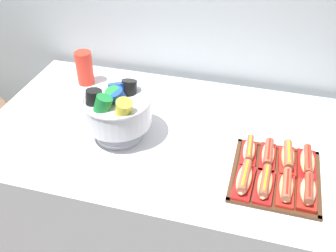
{
  "coord_description": "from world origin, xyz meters",
  "views": [
    {
      "loc": [
        0.36,
        -1.31,
        1.81
      ],
      "look_at": [
        0.0,
        -0.01,
        0.79
      ],
      "focal_mm": 41.75,
      "sensor_mm": 36.0,
      "label": 1
    }
  ],
  "objects": [
    {
      "name": "hot_dog_5",
      "position": [
        0.43,
        -0.08,
        0.79
      ],
      "size": [
        0.06,
        0.18,
        0.06
      ],
      "color": "red",
      "rests_on": "serving_tray"
    },
    {
      "name": "hot_dog_2",
      "position": [
        0.51,
        -0.25,
        0.79
      ],
      "size": [
        0.06,
        0.17,
        0.06
      ],
      "color": "red",
      "rests_on": "serving_tray"
    },
    {
      "name": "ground_plane",
      "position": [
        0.0,
        0.0,
        0.0
      ],
      "size": [
        10.0,
        10.0,
        0.0
      ],
      "primitive_type": "plane",
      "color": "#38332D"
    },
    {
      "name": "hot_dog_7",
      "position": [
        0.58,
        -0.08,
        0.79
      ],
      "size": [
        0.07,
        0.17,
        0.06
      ],
      "color": "#B21414",
      "rests_on": "serving_tray"
    },
    {
      "name": "hot_dog_4",
      "position": [
        0.36,
        -0.08,
        0.79
      ],
      "size": [
        0.06,
        0.16,
        0.06
      ],
      "color": "red",
      "rests_on": "serving_tray"
    },
    {
      "name": "serving_tray",
      "position": [
        0.47,
        -0.17,
        0.76
      ],
      "size": [
        0.33,
        0.36,
        0.01
      ],
      "color": "#472B19",
      "rests_on": "buffet_table"
    },
    {
      "name": "hot_dog_1",
      "position": [
        0.43,
        -0.25,
        0.79
      ],
      "size": [
        0.07,
        0.18,
        0.06
      ],
      "color": "red",
      "rests_on": "serving_tray"
    },
    {
      "name": "punch_bowl",
      "position": [
        -0.2,
        -0.09,
        0.89
      ],
      "size": [
        0.29,
        0.29,
        0.25
      ],
      "color": "silver",
      "rests_on": "buffet_table"
    },
    {
      "name": "hot_dog_0",
      "position": [
        0.36,
        -0.25,
        0.79
      ],
      "size": [
        0.08,
        0.19,
        0.06
      ],
      "color": "red",
      "rests_on": "serving_tray"
    },
    {
      "name": "hot_dog_3",
      "position": [
        0.58,
        -0.25,
        0.79
      ],
      "size": [
        0.07,
        0.15,
        0.06
      ],
      "color": "red",
      "rests_on": "serving_tray"
    },
    {
      "name": "cup_stack",
      "position": [
        -0.53,
        0.29,
        0.84
      ],
      "size": [
        0.09,
        0.09,
        0.18
      ],
      "color": "red",
      "rests_on": "buffet_table"
    },
    {
      "name": "hot_dog_6",
      "position": [
        0.51,
        -0.08,
        0.79
      ],
      "size": [
        0.07,
        0.18,
        0.07
      ],
      "color": "red",
      "rests_on": "serving_tray"
    },
    {
      "name": "buffet_table",
      "position": [
        0.0,
        0.0,
        0.4
      ],
      "size": [
        1.64,
        0.95,
        0.75
      ],
      "color": "silver",
      "rests_on": "ground_plane"
    }
  ]
}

